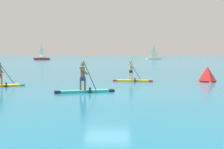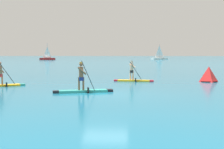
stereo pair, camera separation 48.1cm
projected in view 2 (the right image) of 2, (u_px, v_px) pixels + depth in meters
name	position (u px, v px, depth m)	size (l,w,h in m)	color
ground	(105.00, 94.00, 17.00)	(440.00, 440.00, 0.00)	#196B8C
paddleboarder_near_left	(0.00, 82.00, 20.81)	(3.29, 2.01, 1.84)	yellow
paddleboarder_mid_center	(83.00, 87.00, 17.63)	(3.48, 1.32, 1.87)	teal
paddleboarder_far_right	(133.00, 77.00, 24.51)	(3.24, 0.96, 1.74)	yellow
race_marker_buoy	(209.00, 75.00, 24.12)	(1.36, 1.36, 1.22)	red
sailboat_left_horizon	(47.00, 58.00, 101.23)	(5.31, 2.44, 5.61)	#A51E1E
sailboat_right_horizon	(159.00, 58.00, 108.89)	(6.35, 5.00, 5.40)	white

